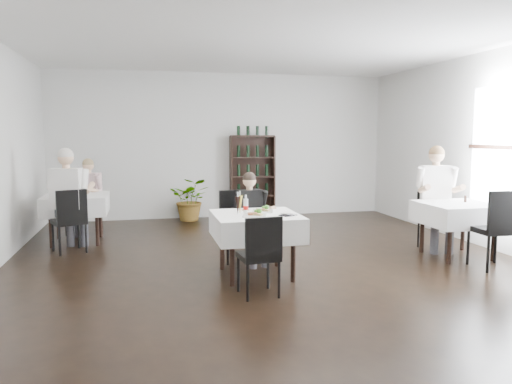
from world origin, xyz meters
TOP-DOWN VIEW (x-y plane):
  - room_shell at (0.00, 0.00)m, footprint 9.00×9.00m
  - wine_shelf at (0.60, 4.31)m, footprint 0.90×0.28m
  - main_table at (-0.30, 0.00)m, footprint 1.03×1.03m
  - left_table at (-2.70, 2.50)m, footprint 0.98×0.98m
  - right_table at (2.70, 0.30)m, footprint 0.98×0.98m
  - potted_tree at (-0.71, 4.13)m, footprint 0.93×0.86m
  - main_chair_far at (-0.39, 0.84)m, footprint 0.46×0.47m
  - main_chair_near at (-0.44, -0.81)m, footprint 0.44×0.44m
  - left_chair_far at (-2.66, 3.25)m, footprint 0.59×0.59m
  - left_chair_near at (-2.70, 1.74)m, footprint 0.57×0.57m
  - right_chair_far at (2.67, 0.88)m, footprint 0.44×0.44m
  - right_chair_near at (2.78, -0.42)m, footprint 0.49×0.49m
  - diner_main at (-0.24, 0.57)m, footprint 0.51×0.54m
  - diner_left_far at (-2.59, 3.12)m, footprint 0.60×0.63m
  - diner_left_near at (-2.72, 1.89)m, footprint 0.63×0.66m
  - diner_right_far at (2.67, 0.79)m, footprint 0.65×0.69m
  - plate_far at (-0.17, 0.15)m, footprint 0.31×0.31m
  - plate_near at (-0.34, -0.15)m, footprint 0.34×0.34m
  - pilsner_dark at (-0.53, 0.01)m, footprint 0.06×0.06m
  - pilsner_lager at (-0.49, 0.05)m, footprint 0.07×0.07m
  - coke_bottle at (-0.43, -0.01)m, footprint 0.06×0.06m
  - napkin_cutlery at (0.05, -0.19)m, footprint 0.23×0.21m
  - pepper_mill at (2.87, 0.38)m, footprint 0.04×0.04m

SIDE VIEW (x-z plane):
  - potted_tree at x=-0.71m, z-range 0.00..0.87m
  - right_chair_far at x=2.67m, z-range 0.06..0.93m
  - main_chair_near at x=-0.44m, z-range 0.06..0.95m
  - left_chair_near at x=-2.70m, z-range 0.07..1.01m
  - main_chair_far at x=-0.39m, z-range 0.07..1.03m
  - left_chair_far at x=-2.66m, z-range 0.07..1.05m
  - right_chair_near at x=2.78m, z-range 0.07..1.11m
  - left_table at x=-2.70m, z-range 0.24..1.01m
  - right_table at x=2.70m, z-range 0.24..1.01m
  - main_table at x=-0.30m, z-range 0.24..1.01m
  - diner_main at x=-0.24m, z-range 0.10..1.34m
  - diner_left_far at x=-2.59m, z-range 0.11..1.43m
  - napkin_cutlery at x=0.05m, z-range 0.77..0.79m
  - plate_far at x=-0.17m, z-range 0.75..0.83m
  - plate_near at x=-0.34m, z-range 0.75..0.83m
  - pepper_mill at x=2.87m, z-range 0.77..0.87m
  - wine_shelf at x=0.60m, z-range -0.03..1.72m
  - coke_bottle at x=-0.43m, z-range 0.75..0.99m
  - pilsner_dark at x=-0.53m, z-range 0.75..1.02m
  - pilsner_lager at x=-0.49m, z-range 0.74..1.03m
  - diner_left_near at x=-2.72m, z-range 0.12..1.67m
  - diner_right_far at x=2.67m, z-range 0.13..1.70m
  - room_shell at x=0.00m, z-range -3.00..6.00m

